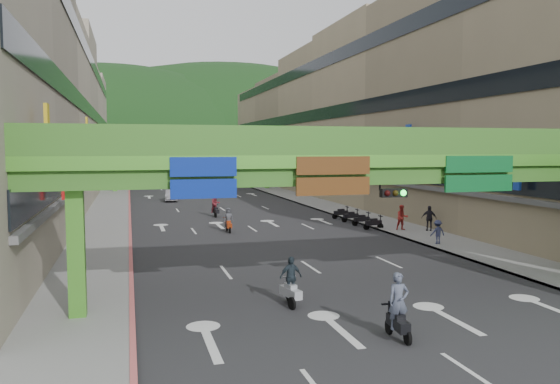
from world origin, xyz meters
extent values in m
plane|color=black|center=(0.00, 0.00, 0.00)|extent=(320.00, 320.00, 0.00)
cube|color=#28282B|center=(0.00, 50.00, 0.01)|extent=(18.00, 140.00, 0.02)
cube|color=gray|center=(-11.00, 50.00, 0.07)|extent=(4.00, 140.00, 0.15)
cube|color=gray|center=(11.00, 50.00, 0.07)|extent=(4.00, 140.00, 0.15)
cube|color=#CC5959|center=(-9.10, 50.00, 0.09)|extent=(0.20, 140.00, 0.18)
cube|color=gray|center=(9.10, 50.00, 0.09)|extent=(0.20, 140.00, 0.18)
cube|color=#9E937F|center=(-19.00, 50.00, 9.50)|extent=(12.00, 95.00, 19.00)
cube|color=black|center=(-12.95, 50.00, 4.20)|extent=(0.08, 90.25, 1.40)
cube|color=black|center=(-12.95, 50.00, 10.20)|extent=(0.08, 90.25, 1.40)
cube|color=black|center=(-12.95, 50.00, 16.20)|extent=(0.08, 90.25, 1.40)
cube|color=gray|center=(19.00, 50.00, 9.50)|extent=(12.00, 95.00, 19.00)
cube|color=black|center=(12.95, 50.00, 4.20)|extent=(0.08, 90.25, 1.40)
cube|color=black|center=(12.95, 50.00, 10.20)|extent=(0.08, 90.25, 1.40)
cube|color=black|center=(12.95, 50.00, 16.20)|extent=(0.08, 90.25, 1.40)
cube|color=#4C9E2D|center=(0.00, 6.00, 5.75)|extent=(28.00, 2.20, 0.50)
cube|color=#387223|center=(0.00, 6.00, 5.15)|extent=(28.00, 1.76, 0.70)
cube|color=#4C9E2D|center=(-11.00, 6.00, 2.40)|extent=(0.60, 0.60, 4.80)
cube|color=#387223|center=(0.00, 4.96, 6.55)|extent=(28.00, 0.12, 1.10)
cube|color=#387223|center=(0.00, 7.04, 6.55)|extent=(28.00, 0.12, 1.10)
cube|color=navy|center=(-6.50, 4.92, 5.15)|extent=(2.40, 0.12, 1.50)
cube|color=#593314|center=(-1.50, 4.92, 5.15)|extent=(3.00, 0.12, 1.50)
cube|color=#0C5926|center=(5.00, 4.92, 5.15)|extent=(3.20, 0.12, 1.50)
cube|color=black|center=(1.00, 4.77, 4.50)|extent=(1.10, 0.28, 0.35)
cube|color=#4C9E2D|center=(0.00, 65.00, 5.75)|extent=(28.00, 2.20, 0.50)
cube|color=#387223|center=(0.00, 65.00, 5.15)|extent=(28.00, 1.76, 0.70)
cube|color=#4C9E2D|center=(-11.00, 65.00, 2.40)|extent=(0.60, 0.60, 4.80)
cube|color=#4C9E2D|center=(11.00, 65.00, 2.40)|extent=(0.60, 0.60, 4.80)
cube|color=#387223|center=(0.00, 63.96, 6.55)|extent=(28.00, 0.12, 1.10)
cube|color=#387223|center=(0.00, 66.04, 6.55)|extent=(28.00, 0.12, 1.10)
ellipsoid|color=#1C4419|center=(-15.00, 160.00, 0.00)|extent=(168.00, 140.00, 112.00)
ellipsoid|color=#1C4419|center=(25.00, 180.00, 0.00)|extent=(208.00, 176.00, 128.00)
cylinder|color=black|center=(0.00, 30.00, 6.20)|extent=(26.00, 0.03, 0.03)
cone|color=red|center=(-12.50, 30.00, 5.95)|extent=(0.36, 0.36, 0.40)
cone|color=gold|center=(-10.23, 30.00, 5.95)|extent=(0.36, 0.36, 0.40)
cone|color=#193FB2|center=(-7.95, 30.00, 5.95)|extent=(0.36, 0.36, 0.40)
cone|color=silver|center=(-5.68, 30.00, 5.95)|extent=(0.36, 0.36, 0.40)
cone|color=#198C33|center=(-3.41, 30.00, 5.95)|extent=(0.36, 0.36, 0.40)
cone|color=orange|center=(-1.14, 30.00, 5.95)|extent=(0.36, 0.36, 0.40)
cone|color=red|center=(1.14, 30.00, 5.95)|extent=(0.36, 0.36, 0.40)
cone|color=gold|center=(3.41, 30.00, 5.95)|extent=(0.36, 0.36, 0.40)
cone|color=#193FB2|center=(5.68, 30.00, 5.95)|extent=(0.36, 0.36, 0.40)
cone|color=silver|center=(7.95, 30.00, 5.95)|extent=(0.36, 0.36, 0.40)
cone|color=#198C33|center=(10.23, 30.00, 5.95)|extent=(0.36, 0.36, 0.40)
cone|color=orange|center=(12.50, 30.00, 5.95)|extent=(0.36, 0.36, 0.40)
cube|color=black|center=(-0.71, 1.00, 0.55)|extent=(0.48, 1.33, 0.35)
cube|color=black|center=(-0.71, 1.00, 0.80)|extent=(0.35, 0.58, 0.18)
cube|color=black|center=(-0.76, 1.55, 1.05)|extent=(0.55, 0.11, 0.06)
cylinder|color=black|center=(-0.76, 1.55, 0.25)|extent=(0.15, 0.51, 0.50)
cylinder|color=black|center=(-0.65, 0.45, 0.25)|extent=(0.15, 0.51, 0.50)
imported|color=#484F62|center=(-0.71, 1.00, 1.29)|extent=(0.73, 0.52, 1.88)
cube|color=black|center=(-1.62, 34.00, 0.55)|extent=(0.53, 1.34, 0.35)
cube|color=black|center=(-1.62, 34.00, 0.80)|extent=(0.37, 0.59, 0.18)
cube|color=black|center=(-1.54, 34.55, 1.05)|extent=(0.55, 0.13, 0.06)
cylinder|color=black|center=(-1.54, 34.55, 0.25)|extent=(0.17, 0.51, 0.50)
cylinder|color=black|center=(-1.69, 33.46, 0.25)|extent=(0.17, 0.51, 0.50)
imported|color=maroon|center=(-1.62, 34.00, 1.21)|extent=(0.92, 0.76, 1.72)
cube|color=#9B9DA4|center=(-3.01, 5.60, 0.55)|extent=(0.61, 1.34, 0.35)
cube|color=#9B9DA4|center=(-3.01, 5.60, 0.80)|extent=(0.41, 0.60, 0.18)
cube|color=#9B9DA4|center=(-2.89, 6.14, 1.05)|extent=(0.55, 0.17, 0.06)
cylinder|color=black|center=(-2.89, 6.14, 0.25)|extent=(0.20, 0.51, 0.50)
cylinder|color=black|center=(-3.12, 5.06, 0.25)|extent=(0.20, 0.51, 0.50)
imported|color=#232F37|center=(-3.01, 5.60, 1.17)|extent=(1.02, 0.59, 1.64)
cube|color=maroon|center=(-2.07, 24.87, 0.55)|extent=(0.37, 1.30, 0.35)
cube|color=maroon|center=(-2.07, 24.87, 0.80)|extent=(0.31, 0.55, 0.18)
cube|color=maroon|center=(-2.08, 25.42, 1.05)|extent=(0.55, 0.07, 0.06)
cylinder|color=black|center=(-2.08, 25.42, 0.25)|extent=(0.11, 0.50, 0.50)
cylinder|color=black|center=(-2.07, 24.32, 0.25)|extent=(0.11, 0.50, 0.50)
imported|color=#414349|center=(-2.07, 24.87, 1.09)|extent=(0.73, 0.48, 1.49)
cube|color=black|center=(8.80, 23.03, 0.55)|extent=(1.34, 0.52, 0.35)
cube|color=black|center=(8.80, 23.03, 0.80)|extent=(0.59, 0.37, 0.18)
cube|color=black|center=(9.34, 22.95, 1.05)|extent=(0.13, 0.55, 0.06)
cylinder|color=black|center=(9.34, 22.95, 0.25)|extent=(0.51, 0.17, 0.50)
cylinder|color=black|center=(8.26, 23.10, 0.25)|extent=(0.51, 0.17, 0.50)
cube|color=black|center=(8.80, 25.23, 0.55)|extent=(1.34, 0.52, 0.35)
cube|color=black|center=(8.80, 25.23, 0.80)|extent=(0.59, 0.37, 0.18)
cube|color=black|center=(9.34, 25.15, 1.05)|extent=(0.13, 0.55, 0.06)
cylinder|color=black|center=(9.34, 25.15, 0.25)|extent=(0.51, 0.17, 0.50)
cylinder|color=black|center=(8.26, 25.30, 0.25)|extent=(0.51, 0.17, 0.50)
cube|color=black|center=(8.80, 27.43, 0.55)|extent=(1.34, 0.52, 0.35)
cube|color=black|center=(8.80, 27.43, 0.80)|extent=(0.59, 0.37, 0.18)
cube|color=black|center=(9.34, 27.35, 1.05)|extent=(0.13, 0.55, 0.06)
cylinder|color=black|center=(9.34, 27.35, 0.25)|extent=(0.51, 0.17, 0.50)
cylinder|color=black|center=(8.26, 27.50, 0.25)|extent=(0.51, 0.17, 0.50)
cube|color=black|center=(8.80, 29.63, 0.55)|extent=(1.34, 0.52, 0.35)
cube|color=black|center=(8.80, 29.63, 0.80)|extent=(0.59, 0.37, 0.18)
cube|color=black|center=(9.34, 29.55, 1.05)|extent=(0.13, 0.55, 0.06)
cylinder|color=black|center=(9.34, 29.55, 0.25)|extent=(0.51, 0.17, 0.50)
cylinder|color=black|center=(8.26, 29.70, 0.25)|extent=(0.51, 0.17, 0.50)
imported|color=#B1B0B9|center=(-4.31, 49.68, 0.66)|extent=(1.81, 4.13, 1.32)
imported|color=yellow|center=(3.24, 61.56, 0.63)|extent=(1.94, 3.85, 1.26)
imported|color=red|center=(10.41, 21.54, 0.93)|extent=(1.00, 0.83, 1.87)
imported|color=#242129|center=(12.20, 20.77, 0.92)|extent=(1.13, 1.00, 1.84)
imported|color=navy|center=(9.80, 15.69, 0.76)|extent=(0.72, 0.47, 1.53)
camera|label=1|loc=(-9.11, -14.76, 6.31)|focal=35.00mm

